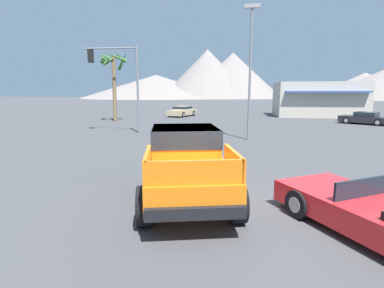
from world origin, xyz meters
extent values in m
plane|color=#424244|center=(0.00, 0.00, 0.00)|extent=(320.00, 320.00, 0.00)
cube|color=orange|center=(-0.45, 0.00, 0.81)|extent=(2.91, 4.83, 0.62)
cube|color=orange|center=(-0.65, 0.88, 1.51)|extent=(2.21, 2.33, 0.76)
cube|color=#1E2833|center=(-0.65, 0.88, 1.64)|extent=(2.25, 2.38, 0.49)
cube|color=orange|center=(-1.10, -1.44, 1.37)|extent=(0.47, 1.78, 0.48)
cube|color=orange|center=(0.75, -1.03, 1.37)|extent=(0.47, 1.78, 0.48)
cube|color=orange|center=(0.01, -2.07, 1.37)|extent=(1.87, 0.49, 0.48)
cube|color=black|center=(-0.95, 2.25, 0.62)|extent=(1.92, 0.58, 0.24)
cube|color=black|center=(0.05, -2.25, 0.62)|extent=(1.92, 0.58, 0.24)
cylinder|color=black|center=(-1.75, 1.14, 0.44)|extent=(0.51, 0.94, 0.89)
cylinder|color=#232326|center=(-1.75, 1.14, 0.44)|extent=(0.44, 0.55, 0.49)
cylinder|color=black|center=(0.24, 1.59, 0.44)|extent=(0.51, 0.94, 0.89)
cylinder|color=#232326|center=(0.24, 1.59, 0.44)|extent=(0.44, 0.55, 0.49)
cylinder|color=black|center=(-1.14, -1.59, 0.44)|extent=(0.51, 0.94, 0.89)
cylinder|color=#232326|center=(-1.14, -1.59, 0.44)|extent=(0.44, 0.55, 0.49)
cylinder|color=black|center=(0.85, -1.14, 0.44)|extent=(0.51, 0.94, 0.89)
cylinder|color=#232326|center=(0.85, -1.14, 0.44)|extent=(0.44, 0.55, 0.49)
cube|color=red|center=(3.69, -1.49, 0.43)|extent=(3.78, 4.75, 0.50)
cube|color=#1E2833|center=(3.45, -1.07, 0.89)|extent=(1.37, 0.82, 0.40)
cylinder|color=black|center=(2.25, -0.74, 0.33)|extent=(0.52, 0.68, 0.66)
cylinder|color=#9E9EA3|center=(2.25, -0.74, 0.33)|extent=(0.38, 0.43, 0.36)
cylinder|color=black|center=(3.76, 0.13, 0.33)|extent=(0.52, 0.68, 0.66)
cylinder|color=#9E9EA3|center=(3.76, 0.13, 0.33)|extent=(0.38, 0.43, 0.36)
cube|color=#232328|center=(12.61, 21.25, 0.44)|extent=(4.31, 3.92, 0.55)
cube|color=#232328|center=(12.69, 21.19, 0.91)|extent=(2.32, 2.30, 0.39)
cube|color=#1E2833|center=(12.69, 21.19, 0.96)|extent=(2.37, 2.34, 0.23)
cylinder|color=black|center=(11.08, 21.35, 0.31)|extent=(0.62, 0.55, 0.62)
cylinder|color=#9E9EA3|center=(11.08, 21.35, 0.31)|extent=(0.41, 0.39, 0.34)
cylinder|color=black|center=(12.14, 22.71, 0.31)|extent=(0.62, 0.55, 0.62)
cylinder|color=#9E9EA3|center=(12.14, 22.71, 0.31)|extent=(0.41, 0.39, 0.34)
cylinder|color=black|center=(13.07, 19.80, 0.31)|extent=(0.62, 0.55, 0.62)
cylinder|color=#9E9EA3|center=(13.07, 19.80, 0.31)|extent=(0.41, 0.39, 0.34)
cylinder|color=black|center=(14.13, 21.16, 0.31)|extent=(0.62, 0.55, 0.62)
cylinder|color=#9E9EA3|center=(14.13, 21.16, 0.31)|extent=(0.41, 0.39, 0.34)
cube|color=tan|center=(-5.20, 27.69, 0.47)|extent=(3.14, 4.60, 0.59)
cube|color=tan|center=(-5.16, 27.79, 0.99)|extent=(2.11, 2.21, 0.45)
cube|color=#1E2833|center=(-5.16, 27.79, 1.05)|extent=(2.15, 2.26, 0.27)
cylinder|color=black|center=(-4.82, 26.16, 0.32)|extent=(0.42, 0.68, 0.64)
cylinder|color=#9E9EA3|center=(-4.82, 26.16, 0.32)|extent=(0.34, 0.41, 0.35)
cylinder|color=black|center=(-6.46, 26.75, 0.32)|extent=(0.42, 0.68, 0.64)
cylinder|color=#9E9EA3|center=(-6.46, 26.75, 0.32)|extent=(0.34, 0.41, 0.35)
cylinder|color=black|center=(-3.93, 28.63, 0.32)|extent=(0.42, 0.68, 0.64)
cylinder|color=#9E9EA3|center=(-3.93, 28.63, 0.32)|extent=(0.34, 0.41, 0.35)
cylinder|color=black|center=(-5.58, 29.22, 0.32)|extent=(0.42, 0.68, 0.64)
cylinder|color=#9E9EA3|center=(-5.58, 29.22, 0.32)|extent=(0.34, 0.41, 0.35)
cylinder|color=slate|center=(-5.82, 12.86, 3.04)|extent=(0.16, 0.16, 6.08)
cylinder|color=slate|center=(-7.71, 12.86, 5.83)|extent=(3.77, 0.11, 0.11)
cube|color=black|center=(-9.14, 12.86, 5.33)|extent=(0.34, 0.26, 0.90)
sphere|color=red|center=(-9.14, 13.01, 5.60)|extent=(0.20, 0.20, 0.20)
sphere|color=orange|center=(-9.14, 13.01, 5.33)|extent=(0.20, 0.20, 0.20)
sphere|color=green|center=(-9.14, 13.01, 5.06)|extent=(0.20, 0.20, 0.20)
cylinder|color=slate|center=(1.70, 10.75, 3.78)|extent=(0.14, 0.14, 7.57)
cube|color=#99999E|center=(1.70, 10.75, 7.67)|extent=(0.90, 0.24, 0.20)
cylinder|color=brown|center=(-10.76, 20.90, 3.15)|extent=(0.36, 0.62, 6.30)
cone|color=#386B2D|center=(-10.01, 20.69, 6.15)|extent=(0.53, 1.57, 0.86)
cone|color=#386B2D|center=(-10.05, 21.59, 5.88)|extent=(1.63, 1.47, 1.74)
cone|color=#386B2D|center=(-11.16, 21.67, 6.03)|extent=(1.88, 1.10, 1.28)
cone|color=#386B2D|center=(-11.48, 21.06, 6.07)|extent=(0.89, 1.54, 1.12)
cone|color=#386B2D|center=(-11.53, 20.46, 6.13)|extent=(0.96, 1.70, 0.95)
cone|color=#386B2D|center=(-11.07, 19.99, 6.09)|extent=(1.67, 0.95, 1.07)
cone|color=#386B2D|center=(-10.13, 19.95, 6.10)|extent=(1.86, 1.54, 1.05)
cube|color=#BCB2A3|center=(10.87, 30.27, 2.00)|extent=(9.79, 6.24, 4.01)
cube|color=#335193|center=(10.87, 26.80, 2.88)|extent=(8.81, 0.70, 0.20)
cone|color=gray|center=(-10.54, 129.63, 10.73)|extent=(42.82, 42.82, 21.46)
cone|color=gray|center=(-34.79, 131.91, 5.36)|extent=(68.96, 68.96, 10.72)
cone|color=gray|center=(0.67, 133.72, 10.20)|extent=(44.68, 44.68, 20.39)
cone|color=gray|center=(56.62, 131.23, 5.46)|extent=(47.92, 47.92, 10.92)
camera|label=1|loc=(0.69, -7.54, 2.88)|focal=28.00mm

